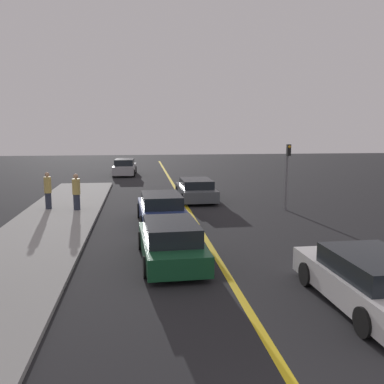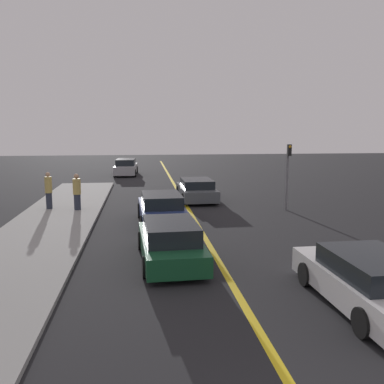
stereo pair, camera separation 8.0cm
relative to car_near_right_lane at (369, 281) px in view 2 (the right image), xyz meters
The scene contains 10 objects.
road_center_line 13.02m from the car_near_right_lane, 102.43° to the left, with size 0.20×60.00×0.01m.
sidewalk_left 12.25m from the car_near_right_lane, 136.69° to the left, with size 3.57×27.40×0.13m.
car_near_right_lane is the anchor object (origin of this frame).
car_ahead_center 5.76m from the car_near_right_lane, 137.71° to the left, with size 2.02×4.55×1.27m.
car_far_distant 9.99m from the car_near_right_lane, 115.42° to the left, with size 2.06×4.40×1.32m.
car_parked_left_lot 14.87m from the car_near_right_lane, 97.95° to the left, with size 2.03×4.44×1.21m.
car_oncoming_far 28.80m from the car_near_right_lane, 102.89° to the left, with size 2.01×4.63×1.39m.
pedestrian_mid_group 14.55m from the car_near_right_lane, 124.31° to the left, with size 0.37×0.37×1.75m.
pedestrian_far_standing 15.72m from the car_near_right_lane, 127.69° to the left, with size 0.34×0.34×1.79m.
traffic_light 11.56m from the car_near_right_lane, 80.03° to the left, with size 0.18×0.40×3.25m.
Camera 2 is at (-2.30, -3.46, 4.08)m, focal length 40.00 mm.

